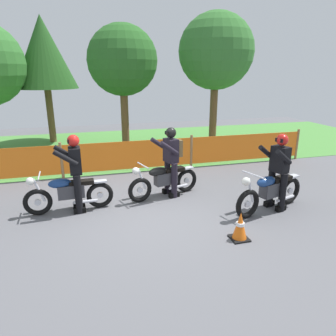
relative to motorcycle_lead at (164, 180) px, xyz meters
name	(u,v)px	position (x,y,z in m)	size (l,w,h in m)	color
ground	(151,213)	(-0.50, -0.78, -0.45)	(24.00, 24.00, 0.02)	#5B5B60
grass_verge	(118,146)	(-0.50, 5.57, -0.43)	(24.00, 6.97, 0.01)	#4C8C3D
barrier_fence	(130,155)	(-0.50, 2.09, 0.11)	(11.72, 0.08, 1.05)	olive
tree_near_left	(43,53)	(-3.10, 7.21, 3.20)	(2.53, 2.53, 5.07)	brown
tree_near_right	(123,61)	(-0.26, 4.80, 2.85)	(2.49, 2.49, 4.55)	brown
tree_rightmost	(216,52)	(3.04, 4.18, 3.16)	(2.71, 2.71, 4.98)	brown
motorcycle_lead	(164,180)	(0.00, 0.00, 0.00)	(1.86, 0.72, 0.90)	black
motorcycle_trailing	(69,193)	(-2.19, -0.25, 0.00)	(1.88, 0.55, 0.89)	black
motorcycle_third	(270,191)	(2.03, -1.37, 0.02)	(1.95, 0.81, 0.95)	black
rider_lead	(171,158)	(0.20, 0.06, 0.52)	(0.76, 0.65, 1.69)	black
rider_trailing	(75,171)	(-2.01, -0.24, 0.48)	(0.57, 0.56, 1.69)	black
rider_third	(278,169)	(2.21, -1.31, 0.48)	(0.67, 0.66, 1.69)	black
traffic_cone	(240,226)	(0.83, -2.30, -0.18)	(0.32, 0.32, 0.53)	black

